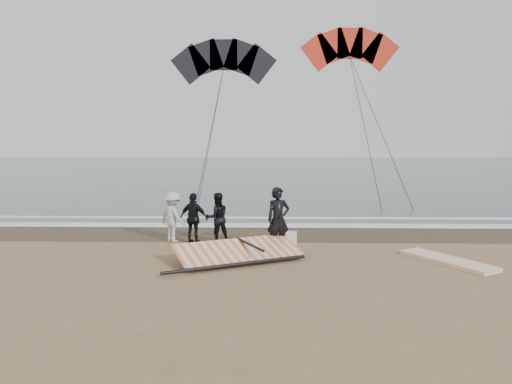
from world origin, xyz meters
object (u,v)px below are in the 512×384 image
board_cream (285,241)px  sail_rig (236,253)px  man_main (278,219)px  board_white (448,260)px

board_cream → sail_rig: 2.57m
man_main → board_white: 4.69m
board_cream → sail_rig: size_ratio=0.74×
board_cream → sail_rig: (-1.39, -2.16, 0.14)m
board_cream → board_white: bearing=-25.4°
board_white → board_cream: bearing=118.5°
man_main → board_cream: size_ratio=0.70×
board_cream → sail_rig: bearing=-119.2°
board_white → sail_rig: (-5.58, 0.18, 0.14)m
man_main → sail_rig: man_main is taller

